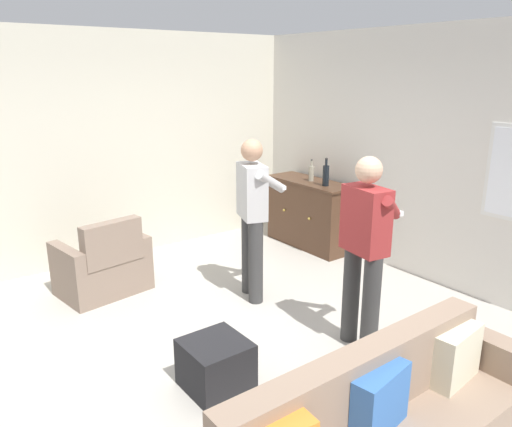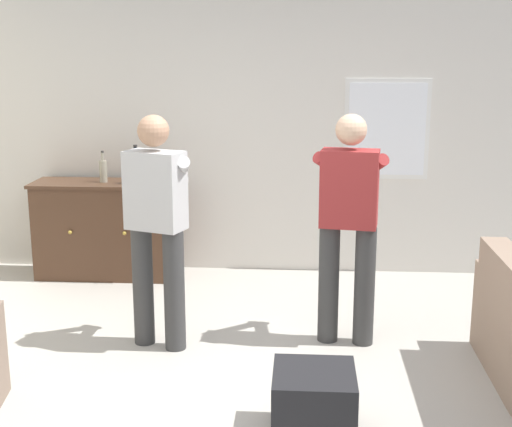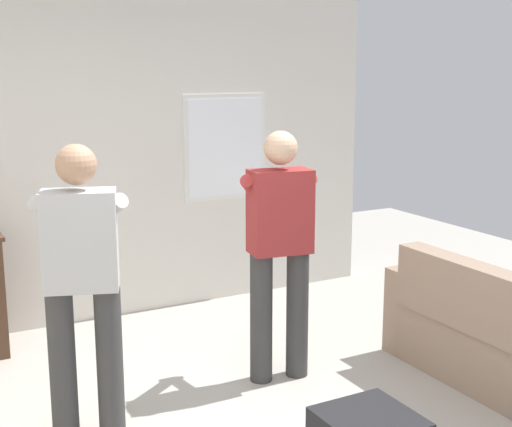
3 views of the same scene
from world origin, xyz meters
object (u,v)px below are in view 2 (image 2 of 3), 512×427
object	(u,v)px
bottle_liquor_amber	(136,168)
person_standing_left	(157,220)
ottoman	(314,403)
person_standing_right	(349,218)
bottle_wine_green	(103,171)
sideboard_cabinet	(104,229)

from	to	relation	value
bottle_liquor_amber	person_standing_left	distance (m)	1.60
bottle_liquor_amber	person_standing_left	world-z (taller)	person_standing_left
ottoman	person_standing_right	distance (m)	1.54
bottle_wine_green	person_standing_left	bearing A→B (deg)	-62.34
bottle_wine_green	person_standing_right	distance (m)	2.59
bottle_liquor_amber	person_standing_right	xyz separation A→B (m)	(1.85, -1.36, -0.11)
bottle_wine_green	bottle_liquor_amber	xyz separation A→B (m)	(0.32, -0.05, 0.03)
ottoman	person_standing_right	world-z (taller)	person_standing_right
person_standing_right	ottoman	bearing A→B (deg)	-100.69
sideboard_cabinet	person_standing_left	size ratio (longest dim) A/B	0.77
ottoman	person_standing_right	size ratio (longest dim) A/B	0.27
bottle_liquor_amber	ottoman	size ratio (longest dim) A/B	0.78
ottoman	person_standing_right	bearing A→B (deg)	79.31
bottle_liquor_amber	sideboard_cabinet	bearing A→B (deg)	171.74
person_standing_right	bottle_wine_green	bearing A→B (deg)	147.04
sideboard_cabinet	bottle_wine_green	world-z (taller)	bottle_wine_green
sideboard_cabinet	bottle_liquor_amber	bearing A→B (deg)	-8.26
bottle_liquor_amber	ottoman	world-z (taller)	bottle_liquor_amber
bottle_wine_green	bottle_liquor_amber	world-z (taller)	bottle_liquor_amber
person_standing_left	bottle_wine_green	bearing A→B (deg)	117.66
sideboard_cabinet	bottle_wine_green	bearing A→B (deg)	-0.71
bottle_liquor_amber	person_standing_right	world-z (taller)	person_standing_right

